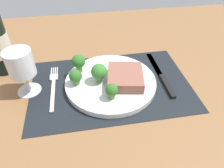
{
  "coord_description": "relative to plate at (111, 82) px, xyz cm",
  "views": [
    {
      "loc": [
        -7.36,
        -45.29,
        40.21
      ],
      "look_at": [
        0.08,
        -1.84,
        1.9
      ],
      "focal_mm": 33.07,
      "sensor_mm": 36.0,
      "label": 1
    }
  ],
  "objects": [
    {
      "name": "knife",
      "position": [
        16.01,
        0.53,
        -0.5
      ],
      "size": [
        1.8,
        23.0,
        0.8
      ],
      "rotation": [
        0.0,
        0.0,
        0.0
      ],
      "color": "black",
      "rests_on": "placemat"
    },
    {
      "name": "plate",
      "position": [
        0.0,
        0.0,
        0.0
      ],
      "size": [
        26.34,
        26.34,
        1.6
      ],
      "primitive_type": "cylinder",
      "color": "silver",
      "rests_on": "placemat"
    },
    {
      "name": "broccoli_front_edge",
      "position": [
        -0.92,
        -7.26,
        3.4
      ],
      "size": [
        3.3,
        3.3,
        4.46
      ],
      "color": "#5B8942",
      "rests_on": "plate"
    },
    {
      "name": "broccoli_near_fork",
      "position": [
        -3.25,
        0.4,
        4.13
      ],
      "size": [
        4.48,
        4.48,
        5.7
      ],
      "color": "#5B8942",
      "rests_on": "plate"
    },
    {
      "name": "broccoli_near_steak",
      "position": [
        -9.78,
        -0.3,
        3.39
      ],
      "size": [
        3.58,
        3.58,
        4.56
      ],
      "color": "#5B8942",
      "rests_on": "plate"
    },
    {
      "name": "fork",
      "position": [
        -16.59,
        1.42,
        -0.55
      ],
      "size": [
        2.4,
        19.2,
        0.5
      ],
      "rotation": [
        0.0,
        0.0,
        -0.05
      ],
      "color": "silver",
      "rests_on": "placemat"
    },
    {
      "name": "steak",
      "position": [
        4.0,
        -1.2,
        2.29
      ],
      "size": [
        11.63,
        12.61,
        2.98
      ],
      "primitive_type": "cube",
      "rotation": [
        0.0,
        0.0,
        -0.19
      ],
      "color": "#8C5647",
      "rests_on": "plate"
    },
    {
      "name": "broccoli_center",
      "position": [
        -8.62,
        5.57,
        4.3
      ],
      "size": [
        4.01,
        4.01,
        5.74
      ],
      "color": "#5B8942",
      "rests_on": "plate"
    },
    {
      "name": "ground_plane",
      "position": [
        0.0,
        0.0,
        -2.6
      ],
      "size": [
        140.0,
        110.0,
        3.0
      ],
      "primitive_type": "cube",
      "color": "brown"
    },
    {
      "name": "wine_glass",
      "position": [
        -23.31,
        1.44,
        7.68
      ],
      "size": [
        7.0,
        7.0,
        13.13
      ],
      "color": "silver",
      "rests_on": "ground_plane"
    },
    {
      "name": "placemat",
      "position": [
        0.0,
        0.0,
        -0.95
      ],
      "size": [
        46.19,
        30.24,
        0.3
      ],
      "primitive_type": "cube",
      "color": "black",
      "rests_on": "ground_plane"
    }
  ]
}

